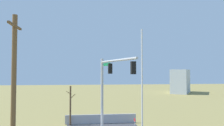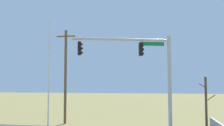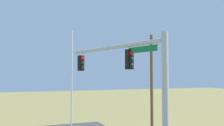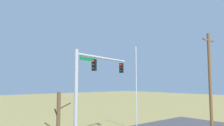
# 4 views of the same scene
# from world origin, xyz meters

# --- Properties ---
(retaining_fence) EXTENTS (0.20, 8.40, 1.08)m
(retaining_fence) POSITION_xyz_m (5.81, 0.06, 0.54)
(retaining_fence) COLOR #A8A8AD
(retaining_fence) RESTS_ON ground_plane
(signal_mast) EXTENTS (7.06, 2.33, 7.51)m
(signal_mast) POSITION_xyz_m (0.51, -0.37, 5.22)
(signal_mast) COLOR #B2B5BA
(signal_mast) RESTS_ON ground_plane
(flagpole) EXTENTS (0.10, 0.10, 8.91)m
(flagpole) POSITION_xyz_m (-6.31, -1.85, 4.45)
(flagpole) COLOR silver
(flagpole) RESTS_ON ground_plane
(utility_pole) EXTENTS (1.90, 0.26, 9.25)m
(utility_pole) POSITION_xyz_m (-7.65, 5.49, 4.79)
(utility_pole) COLOR brown
(utility_pole) RESTS_ON ground_plane
(bare_tree) EXTENTS (1.27, 1.02, 4.51)m
(bare_tree) POSITION_xyz_m (5.36, 3.62, 2.31)
(bare_tree) COLOR brown
(bare_tree) RESTS_ON ground_plane
(open_sign) EXTENTS (0.56, 0.04, 1.22)m
(open_sign) POSITION_xyz_m (2.66, -3.32, 0.91)
(open_sign) COLOR silver
(open_sign) RESTS_ON ground_plane
(distant_building) EXTENTS (10.30, 8.73, 6.74)m
(distant_building) POSITION_xyz_m (39.34, -24.89, 3.37)
(distant_building) COLOR silver
(distant_building) RESTS_ON ground_plane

